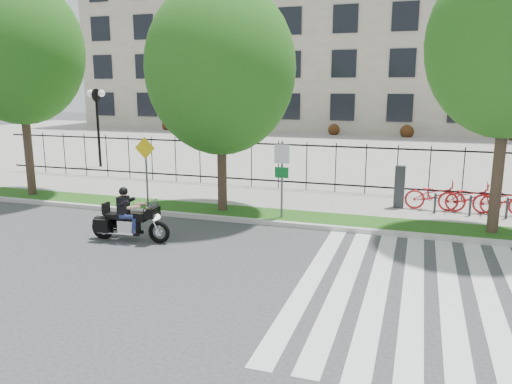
% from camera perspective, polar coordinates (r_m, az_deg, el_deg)
% --- Properties ---
extents(ground, '(120.00, 120.00, 0.00)m').
position_cam_1_polar(ground, '(12.39, -3.76, -8.71)').
color(ground, '#323234').
rests_on(ground, ground).
extents(curb, '(60.00, 0.20, 0.15)m').
position_cam_1_polar(curb, '(16.05, 1.73, -3.53)').
color(curb, '#B9B6AE').
rests_on(curb, ground).
extents(grass_verge, '(60.00, 1.50, 0.15)m').
position_cam_1_polar(grass_verge, '(16.84, 2.56, -2.79)').
color(grass_verge, '#184E13').
rests_on(grass_verge, ground).
extents(sidewalk, '(60.00, 3.50, 0.15)m').
position_cam_1_polar(sidewalk, '(19.19, 4.59, -0.97)').
color(sidewalk, gray).
rests_on(sidewalk, ground).
extents(plaza, '(80.00, 34.00, 0.10)m').
position_cam_1_polar(plaza, '(36.25, 11.24, 4.95)').
color(plaza, gray).
rests_on(plaza, ground).
extents(crosswalk_stripes, '(5.70, 8.00, 0.01)m').
position_cam_1_polar(crosswalk_stripes, '(11.59, 19.39, -10.87)').
color(crosswalk_stripes, silver).
rests_on(crosswalk_stripes, ground).
extents(iron_fence, '(30.00, 0.06, 2.00)m').
position_cam_1_polar(iron_fence, '(20.66, 5.80, 2.98)').
color(iron_fence, black).
rests_on(iron_fence, sidewalk).
extents(office_building, '(60.00, 21.90, 20.15)m').
position_cam_1_polar(office_building, '(56.09, 14.37, 17.40)').
color(office_building, '#9D967F').
rests_on(office_building, ground).
extents(lamp_post_left, '(1.06, 0.70, 4.25)m').
position_cam_1_polar(lamp_post_left, '(28.04, -17.73, 9.08)').
color(lamp_post_left, black).
rests_on(lamp_post_left, ground).
extents(street_tree_0, '(4.82, 4.82, 8.30)m').
position_cam_1_polar(street_tree_0, '(21.45, -25.47, 14.35)').
color(street_tree_0, '#35271D').
rests_on(street_tree_0, grass_verge).
extents(street_tree_1, '(4.97, 4.97, 7.66)m').
position_cam_1_polar(street_tree_1, '(16.94, -4.07, 13.91)').
color(street_tree_1, '#35271D').
rests_on(street_tree_1, grass_verge).
extents(street_tree_2, '(4.56, 4.56, 8.00)m').
position_cam_1_polar(street_tree_2, '(15.87, 27.13, 14.88)').
color(street_tree_2, '#35271D').
rests_on(street_tree_2, grass_verge).
extents(sign_pole_regulatory, '(0.50, 0.09, 2.50)m').
position_cam_1_polar(sign_pole_regulatory, '(16.08, 2.98, 2.57)').
color(sign_pole_regulatory, '#59595B').
rests_on(sign_pole_regulatory, grass_verge).
extents(sign_pole_warning, '(0.78, 0.09, 2.49)m').
position_cam_1_polar(sign_pole_warning, '(18.03, -12.48, 3.33)').
color(sign_pole_warning, '#59595B').
rests_on(sign_pole_warning, grass_verge).
extents(motorcycle_rider, '(2.46, 0.74, 1.90)m').
position_cam_1_polar(motorcycle_rider, '(14.76, -14.29, -3.07)').
color(motorcycle_rider, black).
rests_on(motorcycle_rider, ground).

